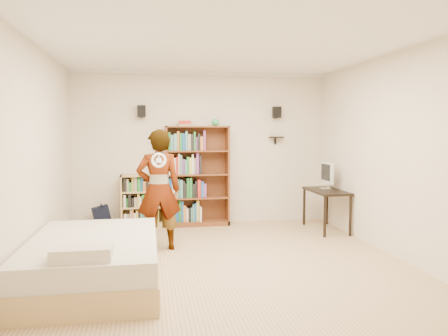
# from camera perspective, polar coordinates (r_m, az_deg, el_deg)

# --- Properties ---
(ground) EXTENTS (4.50, 5.00, 0.01)m
(ground) POSITION_cam_1_polar(r_m,az_deg,el_deg) (5.58, 0.32, -12.47)
(ground) COLOR tan
(ground) RESTS_ON ground
(room_shell) EXTENTS (4.52, 5.02, 2.71)m
(room_shell) POSITION_cam_1_polar(r_m,az_deg,el_deg) (5.33, 0.33, 5.93)
(room_shell) COLOR beige
(room_shell) RESTS_ON ground
(crown_molding) EXTENTS (4.50, 5.00, 0.06)m
(crown_molding) POSITION_cam_1_polar(r_m,az_deg,el_deg) (5.42, 0.34, 15.58)
(crown_molding) COLOR silver
(crown_molding) RESTS_ON room_shell
(speaker_left) EXTENTS (0.14, 0.12, 0.20)m
(speaker_left) POSITION_cam_1_polar(r_m,az_deg,el_deg) (7.65, -10.72, 7.30)
(speaker_left) COLOR black
(speaker_left) RESTS_ON room_shell
(speaker_right) EXTENTS (0.14, 0.12, 0.20)m
(speaker_right) POSITION_cam_1_polar(r_m,az_deg,el_deg) (7.98, 6.91, 7.24)
(speaker_right) COLOR black
(speaker_right) RESTS_ON room_shell
(wall_shelf) EXTENTS (0.25, 0.16, 0.02)m
(wall_shelf) POSITION_cam_1_polar(r_m,az_deg,el_deg) (7.99, 6.86, 4.01)
(wall_shelf) COLOR black
(wall_shelf) RESTS_ON room_shell
(tall_bookshelf) EXTENTS (1.10, 0.32, 1.75)m
(tall_bookshelf) POSITION_cam_1_polar(r_m,az_deg,el_deg) (7.67, -3.50, -1.05)
(tall_bookshelf) COLOR brown
(tall_bookshelf) RESTS_ON ground
(low_bookshelf) EXTENTS (0.73, 0.27, 0.91)m
(low_bookshelf) POSITION_cam_1_polar(r_m,az_deg,el_deg) (7.70, -10.61, -4.24)
(low_bookshelf) COLOR tan
(low_bookshelf) RESTS_ON ground
(computer_desk) EXTENTS (0.50, 1.00, 0.68)m
(computer_desk) POSITION_cam_1_polar(r_m,az_deg,el_deg) (7.54, 13.18, -5.37)
(computer_desk) COLOR black
(computer_desk) RESTS_ON ground
(imac) EXTENTS (0.11, 0.46, 0.46)m
(imac) POSITION_cam_1_polar(r_m,az_deg,el_deg) (7.61, 13.16, -0.95)
(imac) COLOR silver
(imac) RESTS_ON computer_desk
(daybed) EXTENTS (1.37, 2.11, 0.62)m
(daybed) POSITION_cam_1_polar(r_m,az_deg,el_deg) (5.07, -16.62, -10.81)
(daybed) COLOR beige
(daybed) RESTS_ON ground
(person) EXTENTS (0.63, 0.43, 1.69)m
(person) POSITION_cam_1_polar(r_m,az_deg,el_deg) (6.16, -8.53, -2.84)
(person) COLOR black
(person) RESTS_ON ground
(wii_wheel) EXTENTS (0.20, 0.08, 0.21)m
(wii_wheel) POSITION_cam_1_polar(r_m,az_deg,el_deg) (5.80, -8.51, 1.01)
(wii_wheel) COLOR silver
(wii_wheel) RESTS_ON person
(navy_bag) EXTENTS (0.34, 0.26, 0.42)m
(navy_bag) POSITION_cam_1_polar(r_m,az_deg,el_deg) (7.69, -15.62, -6.22)
(navy_bag) COLOR black
(navy_bag) RESTS_ON ground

